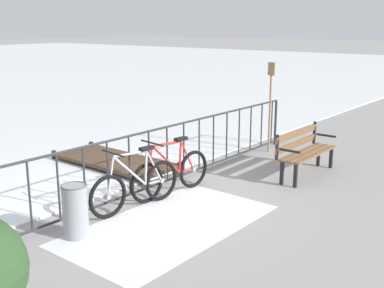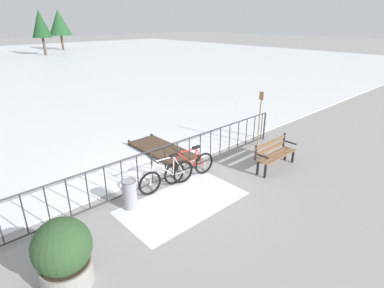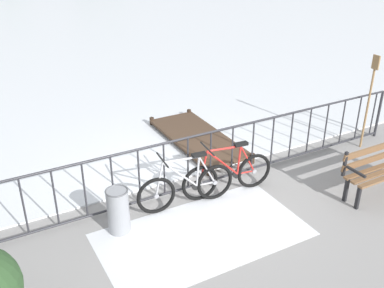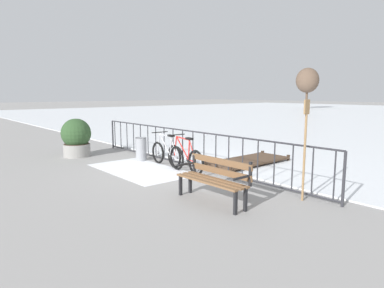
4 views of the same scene
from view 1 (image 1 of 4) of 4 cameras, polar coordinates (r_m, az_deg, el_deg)
ground_plane at (r=8.14m, az=-6.13°, el=-6.01°), size 160.00×160.00×0.00m
snow_patch at (r=6.95m, az=-2.66°, el=-9.49°), size 3.16×1.72×0.01m
railing_fence at (r=7.97m, az=-6.23°, el=-2.22°), size 9.06×0.06×1.07m
bicycle_near_railing at (r=8.00m, az=-2.46°, el=-3.50°), size 1.71×0.52×0.97m
bicycle_second at (r=7.45m, az=-6.63°, el=-4.94°), size 1.71×0.52×0.97m
park_bench at (r=9.25m, az=13.08°, el=-0.52°), size 1.60×0.49×0.89m
trash_bin at (r=6.63m, az=-13.63°, el=-7.66°), size 0.35×0.35×0.73m
oar_upright at (r=10.69m, az=9.24°, el=5.01°), size 0.04×0.16×1.98m
wooden_dock at (r=9.80m, az=-9.19°, el=-1.90°), size 1.10×2.72×0.20m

